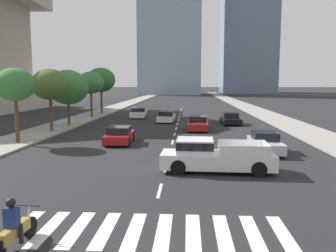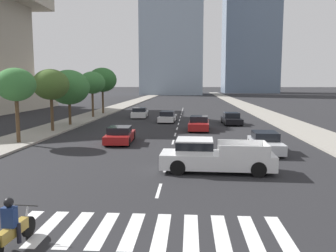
{
  "view_description": "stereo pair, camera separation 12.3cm",
  "coord_description": "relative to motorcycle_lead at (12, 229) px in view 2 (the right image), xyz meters",
  "views": [
    {
      "loc": [
        1.17,
        -4.82,
        4.5
      ],
      "look_at": [
        0.0,
        15.2,
        2.0
      ],
      "focal_mm": 36.77,
      "sensor_mm": 36.0,
      "label": 1
    },
    {
      "loc": [
        1.29,
        -4.81,
        4.5
      ],
      "look_at": [
        0.0,
        15.2,
        2.0
      ],
      "focal_mm": 36.77,
      "sensor_mm": 36.0,
      "label": 2
    }
  ],
  "objects": [
    {
      "name": "sedan_silver_4",
      "position": [
        9.74,
        13.98,
        0.03
      ],
      "size": [
        1.88,
        4.29,
        1.33
      ],
      "rotation": [
        0.0,
        0.0,
        -1.59
      ],
      "color": "#B7BABF",
      "rests_on": "ground"
    },
    {
      "name": "sedan_white_5",
      "position": [
        -1.78,
        35.83,
        0.03
      ],
      "size": [
        2.09,
        4.36,
        1.34
      ],
      "rotation": [
        0.0,
        0.0,
        1.62
      ],
      "color": "silver",
      "rests_on": "ground"
    },
    {
      "name": "pickup_truck",
      "position": [
        5.9,
        8.76,
        0.23
      ],
      "size": [
        5.8,
        2.15,
        1.67
      ],
      "rotation": [
        0.0,
        0.0,
        3.11
      ],
      "color": "silver",
      "rests_on": "ground"
    },
    {
      "name": "street_tree_third",
      "position": [
        -7.89,
        26.8,
        3.49
      ],
      "size": [
        4.25,
        4.25,
        5.74
      ],
      "color": "#4C3823",
      "rests_on": "sidewalk_west"
    },
    {
      "name": "motorcycle_lead",
      "position": [
        0.0,
        0.0,
        0.0
      ],
      "size": [
        0.7,
        2.19,
        1.49
      ],
      "rotation": [
        0.0,
        0.0,
        1.5
      ],
      "color": "black",
      "rests_on": "ground"
    },
    {
      "name": "lane_divider_center",
      "position": [
        3.5,
        29.42,
        -0.58
      ],
      "size": [
        0.14,
        50.0,
        0.01
      ],
      "color": "silver",
      "rests_on": "ground"
    },
    {
      "name": "sedan_red_3",
      "position": [
        5.64,
        24.36,
        0.04
      ],
      "size": [
        2.1,
        4.4,
        1.36
      ],
      "rotation": [
        0.0,
        0.0,
        -1.62
      ],
      "color": "maroon",
      "rests_on": "ground"
    },
    {
      "name": "sidewalk_east",
      "position": [
        15.68,
        26.22,
        -0.51
      ],
      "size": [
        4.0,
        260.0,
        0.15
      ],
      "primitive_type": "cube",
      "color": "gray",
      "rests_on": "ground"
    },
    {
      "name": "sidewalk_west",
      "position": [
        -8.69,
        26.22,
        -0.51
      ],
      "size": [
        4.0,
        260.0,
        0.15
      ],
      "primitive_type": "cube",
      "color": "gray",
      "rests_on": "ground"
    },
    {
      "name": "street_tree_fifth",
      "position": [
        -7.89,
        40.67,
        4.38
      ],
      "size": [
        4.1,
        4.1,
        6.57
      ],
      "color": "#4C3823",
      "rests_on": "sidewalk_west"
    },
    {
      "name": "street_tree_second",
      "position": [
        -7.89,
        22.13,
        3.78
      ],
      "size": [
        3.28,
        3.28,
        5.63
      ],
      "color": "#4C3823",
      "rests_on": "sidewalk_west"
    },
    {
      "name": "sedan_red_2",
      "position": [
        -0.52,
        16.93,
        -0.0
      ],
      "size": [
        2.06,
        4.47,
        1.26
      ],
      "rotation": [
        0.0,
        0.0,
        1.62
      ],
      "color": "maroon",
      "rests_on": "ground"
    },
    {
      "name": "street_tree_nearest",
      "position": [
        -7.89,
        15.77,
        3.79
      ],
      "size": [
        2.85,
        2.85,
        5.46
      ],
      "color": "#4C3823",
      "rests_on": "sidewalk_west"
    },
    {
      "name": "street_tree_fourth",
      "position": [
        -7.89,
        35.42,
        3.96
      ],
      "size": [
        3.37,
        3.37,
        5.85
      ],
      "color": "#4C3823",
      "rests_on": "sidewalk_west"
    },
    {
      "name": "crosswalk_near",
      "position": [
        3.5,
        1.42,
        -0.58
      ],
      "size": [
        8.55,
        2.74,
        0.01
      ],
      "color": "silver",
      "rests_on": "ground"
    },
    {
      "name": "sedan_black_0",
      "position": [
        9.35,
        29.5,
        -0.0
      ],
      "size": [
        2.01,
        4.45,
        1.27
      ],
      "rotation": [
        0.0,
        0.0,
        -1.54
      ],
      "color": "black",
      "rests_on": "ground"
    },
    {
      "name": "sedan_white_1",
      "position": [
        2.18,
        31.18,
        0.0
      ],
      "size": [
        2.04,
        4.51,
        1.27
      ],
      "rotation": [
        0.0,
        0.0,
        1.51
      ],
      "color": "silver",
      "rests_on": "ground"
    }
  ]
}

